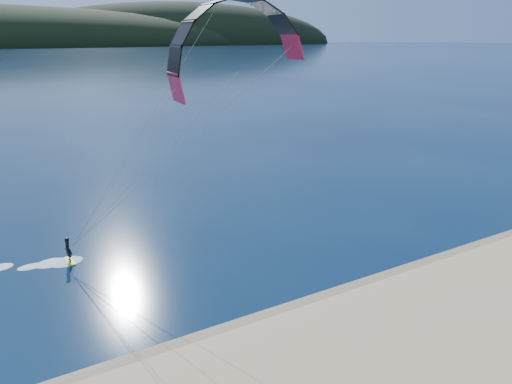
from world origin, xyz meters
The scene contains 3 objects.
wet_sand centered at (0.00, 4.50, 0.05)m, with size 220.00×2.50×0.10m.
headland centered at (0.63, 745.28, 0.00)m, with size 1200.00×310.00×140.00m.
kitesurfer_near centered at (2.27, 11.64, 11.31)m, with size 24.79×7.63×15.75m.
Camera 1 is at (-7.80, -10.55, 13.57)m, focal length 29.74 mm.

